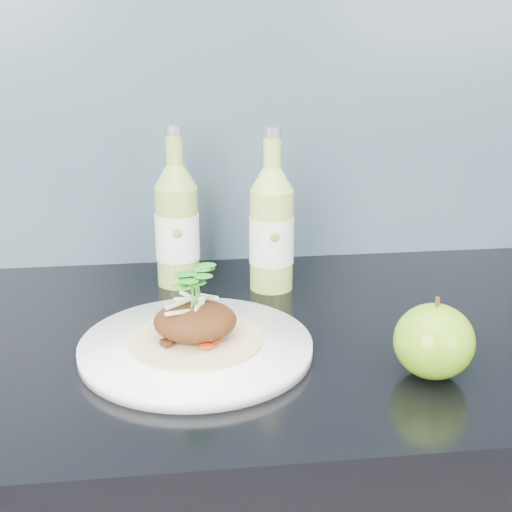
# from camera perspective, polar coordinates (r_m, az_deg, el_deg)

# --- Properties ---
(subway_backsplash) EXTENTS (4.00, 0.02, 0.70)m
(subway_backsplash) POSITION_cam_1_polar(r_m,az_deg,el_deg) (1.14, -0.94, 16.91)
(subway_backsplash) COLOR #6D93AB
(subway_backsplash) RESTS_ON kitchen_counter
(dinner_plate) EXTENTS (0.35, 0.35, 0.02)m
(dinner_plate) POSITION_cam_1_polar(r_m,az_deg,el_deg) (0.86, -4.82, -7.29)
(dinner_plate) COLOR white
(dinner_plate) RESTS_ON kitchen_counter
(pork_taco) EXTENTS (0.16, 0.16, 0.10)m
(pork_taco) POSITION_cam_1_polar(r_m,az_deg,el_deg) (0.85, -4.88, -5.04)
(pork_taco) COLOR tan
(pork_taco) RESTS_ON dinner_plate
(green_apple) EXTENTS (0.10, 0.10, 0.09)m
(green_apple) POSITION_cam_1_polar(r_m,az_deg,el_deg) (0.82, 14.05, -6.63)
(green_apple) COLOR #5D900F
(green_apple) RESTS_ON kitchen_counter
(cider_bottle_left) EXTENTS (0.08, 0.08, 0.24)m
(cider_bottle_left) POSITION_cam_1_polar(r_m,az_deg,el_deg) (1.06, -6.34, 2.43)
(cider_bottle_left) COLOR #8DAD48
(cider_bottle_left) RESTS_ON kitchen_counter
(cider_bottle_right) EXTENTS (0.07, 0.07, 0.24)m
(cider_bottle_right) POSITION_cam_1_polar(r_m,az_deg,el_deg) (1.03, 1.25, 2.16)
(cider_bottle_right) COLOR #A7C853
(cider_bottle_right) RESTS_ON kitchen_counter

